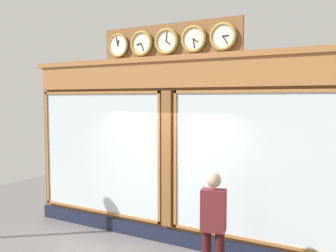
# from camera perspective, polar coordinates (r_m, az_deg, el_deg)

# --- Properties ---
(shop_facade) EXTENTS (6.72, 0.42, 4.15)m
(shop_facade) POSITION_cam_1_polar(r_m,az_deg,el_deg) (7.20, 0.49, -3.36)
(shop_facade) COLOR brown
(shop_facade) RESTS_ON ground_plane
(pedestrian) EXTENTS (0.40, 0.30, 1.69)m
(pedestrian) POSITION_cam_1_polar(r_m,az_deg,el_deg) (5.74, 6.89, -14.51)
(pedestrian) COLOR #3A1316
(pedestrian) RESTS_ON ground_plane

